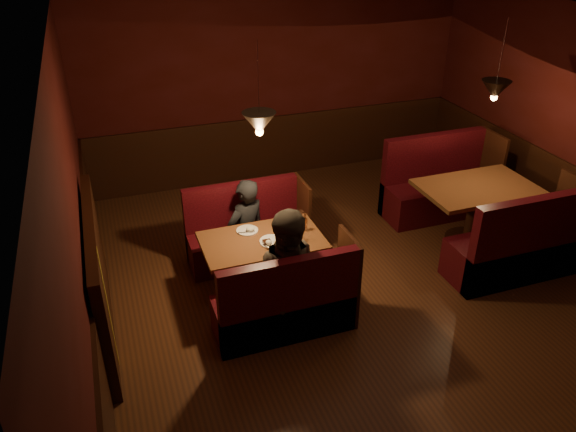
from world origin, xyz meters
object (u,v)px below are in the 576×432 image
object	(u,v)px
second_table	(475,201)
diner_b	(293,259)
main_bench_near	(288,308)
main_bench_far	(247,236)
second_bench_near	(519,250)
diner_a	(246,210)
second_bench_far	(437,189)
main_table	(264,252)

from	to	relation	value
second_table	diner_b	distance (m)	2.93
main_bench_near	main_bench_far	bearing A→B (deg)	90.00
diner_b	second_table	bearing A→B (deg)	33.66
main_bench_near	second_bench_near	world-z (taller)	second_bench_near
main_bench_near	second_table	size ratio (longest dim) A/B	1.01
second_bench_near	diner_a	xyz separation A→B (m)	(-2.94, 1.35, 0.38)
second_bench_far	second_bench_near	size ratio (longest dim) A/B	1.00
second_bench_far	diner_a	world-z (taller)	diner_a
diner_b	second_bench_near	bearing A→B (deg)	16.41
second_table	main_bench_near	bearing A→B (deg)	-162.18
second_bench_far	second_table	bearing A→B (deg)	-92.20
main_bench_far	second_table	distance (m)	2.95
main_bench_near	second_bench_far	world-z (taller)	second_bench_far
second_bench_far	diner_b	xyz separation A→B (m)	(-2.82, -1.72, 0.50)
main_table	diner_b	distance (m)	0.76
main_bench_far	diner_a	xyz separation A→B (m)	(-0.03, -0.10, 0.43)
main_table	second_table	xyz separation A→B (m)	(2.89, 0.17, 0.06)
main_bench_near	diner_b	xyz separation A→B (m)	(0.08, 0.07, 0.54)
main_table	second_bench_far	world-z (taller)	second_bench_far
diner_a	second_bench_far	bearing A→B (deg)	164.92
diner_b	main_table	bearing A→B (deg)	114.73
main_bench_far	diner_b	distance (m)	1.54
second_table	main_bench_far	bearing A→B (deg)	168.46
diner_b	main_bench_far	bearing A→B (deg)	109.92
second_table	diner_b	bearing A→B (deg)	-162.96
main_table	second_table	bearing A→B (deg)	3.31
diner_a	main_bench_far	bearing A→B (deg)	-131.19
second_bench_far	diner_b	size ratio (longest dim) A/B	0.93
main_bench_near	second_bench_near	size ratio (longest dim) A/B	0.91
main_bench_near	second_table	xyz separation A→B (m)	(2.87, 0.92, 0.29)
main_bench_far	second_bench_near	size ratio (longest dim) A/B	0.91
main_table	second_bench_far	size ratio (longest dim) A/B	0.83
main_table	diner_a	size ratio (longest dim) A/B	0.89
main_bench_far	main_bench_near	xyz separation A→B (m)	(0.00, -1.51, 0.00)
main_table	diner_b	bearing A→B (deg)	-81.89
main_table	second_bench_far	xyz separation A→B (m)	(2.92, 1.03, -0.18)
main_bench_far	second_table	xyz separation A→B (m)	(2.87, -0.59, 0.29)
second_table	second_bench_far	world-z (taller)	second_bench_far
second_bench_near	diner_a	size ratio (longest dim) A/B	1.08
second_bench_far	second_bench_near	distance (m)	1.73
main_bench_far	diner_a	bearing A→B (deg)	-108.73
second_table	second_bench_far	distance (m)	0.90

